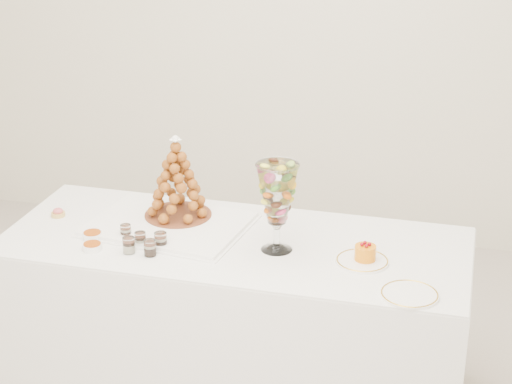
# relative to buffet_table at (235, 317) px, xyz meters

# --- Properties ---
(room_walls) EXTENTS (4.54, 4.04, 2.82)m
(room_walls) POSITION_rel_buffet_table_xyz_m (0.04, -0.23, 1.41)
(room_walls) COLOR silver
(room_walls) RESTS_ON ground
(buffet_table) EXTENTS (2.01, 0.84, 0.76)m
(buffet_table) POSITION_rel_buffet_table_xyz_m (0.00, 0.00, 0.00)
(buffet_table) COLOR white
(buffet_table) RESTS_ON ground
(lace_tray) EXTENTS (0.72, 0.58, 0.02)m
(lace_tray) POSITION_rel_buffet_table_xyz_m (-0.31, 0.07, 0.39)
(lace_tray) COLOR white
(lace_tray) RESTS_ON buffet_table
(macaron_vase) EXTENTS (0.17, 0.17, 0.38)m
(macaron_vase) POSITION_rel_buffet_table_xyz_m (0.20, -0.04, 0.62)
(macaron_vase) COLOR white
(macaron_vase) RESTS_ON buffet_table
(cake_plate) EXTENTS (0.21, 0.21, 0.01)m
(cake_plate) POSITION_rel_buffet_table_xyz_m (0.56, -0.08, 0.38)
(cake_plate) COLOR white
(cake_plate) RESTS_ON buffet_table
(spare_plate) EXTENTS (0.22, 0.22, 0.01)m
(spare_plate) POSITION_rel_buffet_table_xyz_m (0.76, -0.31, 0.38)
(spare_plate) COLOR white
(spare_plate) RESTS_ON buffet_table
(pink_tart) EXTENTS (0.06, 0.06, 0.04)m
(pink_tart) POSITION_rel_buffet_table_xyz_m (-0.84, 0.06, 0.39)
(pink_tart) COLOR tan
(pink_tart) RESTS_ON buffet_table
(verrine_a) EXTENTS (0.05, 0.05, 0.06)m
(verrine_a) POSITION_rel_buffet_table_xyz_m (-0.45, -0.09, 0.41)
(verrine_a) COLOR white
(verrine_a) RESTS_ON buffet_table
(verrine_b) EXTENTS (0.06, 0.06, 0.06)m
(verrine_b) POSITION_rel_buffet_table_xyz_m (-0.36, -0.15, 0.41)
(verrine_b) COLOR white
(verrine_b) RESTS_ON buffet_table
(verrine_c) EXTENTS (0.07, 0.07, 0.07)m
(verrine_c) POSITION_rel_buffet_table_xyz_m (-0.28, -0.15, 0.41)
(verrine_c) COLOR white
(verrine_c) RESTS_ON buffet_table
(verrine_d) EXTENTS (0.06, 0.06, 0.07)m
(verrine_d) POSITION_rel_buffet_table_xyz_m (-0.39, -0.22, 0.41)
(verrine_d) COLOR white
(verrine_d) RESTS_ON buffet_table
(verrine_e) EXTENTS (0.06, 0.06, 0.07)m
(verrine_e) POSITION_rel_buffet_table_xyz_m (-0.30, -0.22, 0.41)
(verrine_e) COLOR white
(verrine_e) RESTS_ON buffet_table
(ramekin_back) EXTENTS (0.08, 0.08, 0.03)m
(ramekin_back) POSITION_rel_buffet_table_xyz_m (-0.59, -0.12, 0.39)
(ramekin_back) COLOR white
(ramekin_back) RESTS_ON buffet_table
(ramekin_front) EXTENTS (0.08, 0.08, 0.03)m
(ramekin_front) POSITION_rel_buffet_table_xyz_m (-0.55, -0.23, 0.39)
(ramekin_front) COLOR white
(ramekin_front) RESTS_ON buffet_table
(croquembouche) EXTENTS (0.30, 0.30, 0.37)m
(croquembouche) POSITION_rel_buffet_table_xyz_m (-0.30, 0.15, 0.58)
(croquembouche) COLOR brown
(croquembouche) RESTS_ON lace_tray
(mousse_cake) EXTENTS (0.09, 0.09, 0.08)m
(mousse_cake) POSITION_rel_buffet_table_xyz_m (0.57, -0.07, 0.42)
(mousse_cake) COLOR orange
(mousse_cake) RESTS_ON cake_plate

